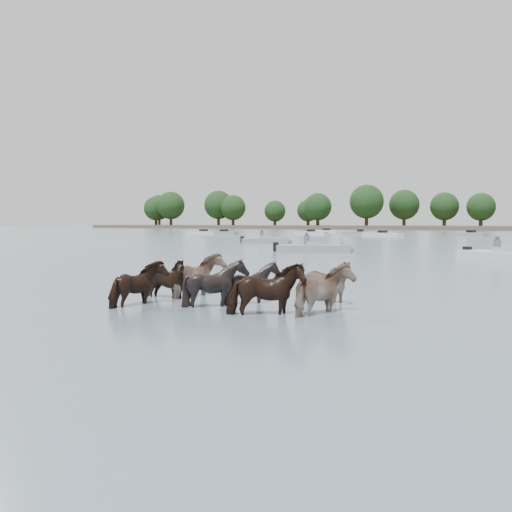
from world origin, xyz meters
The scene contains 6 objects.
ground centered at (0.00, 0.00, 0.00)m, with size 400.00×400.00×0.00m, color slate.
shoreline centered at (-70.00, 150.00, 0.50)m, with size 160.00×30.00×1.00m, color #4C4233.
pony_herd centered at (0.31, 1.89, 0.41)m, with size 6.13×3.97×1.39m.
motorboat_a centered at (-8.24, 24.98, 0.23)m, with size 5.20×4.17×1.92m.
motorboat_f centered at (-19.04, 37.01, 0.23)m, with size 4.88×3.69×1.92m.
treeline centered at (-75.04, 149.86, 6.90)m, with size 148.53×23.16×12.42m.
Camera 1 is at (8.00, -9.38, 1.94)m, focal length 40.95 mm.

